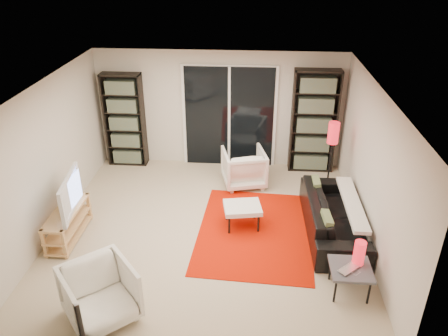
{
  "coord_description": "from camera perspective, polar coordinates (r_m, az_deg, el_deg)",
  "views": [
    {
      "loc": [
        0.7,
        -5.92,
        4.23
      ],
      "look_at": [
        0.25,
        0.3,
        1.0
      ],
      "focal_mm": 35.0,
      "sensor_mm": 36.0,
      "label": 1
    }
  ],
  "objects": [
    {
      "name": "floor",
      "position": [
        7.31,
        -2.15,
        -8.0
      ],
      "size": [
        5.0,
        5.0,
        0.0
      ],
      "primitive_type": "plane",
      "color": "#C9B891",
      "rests_on": "ground"
    },
    {
      "name": "wall_back",
      "position": [
        8.98,
        -0.58,
        7.64
      ],
      "size": [
        5.0,
        0.02,
        2.4
      ],
      "primitive_type": "cube",
      "color": "beige",
      "rests_on": "ground"
    },
    {
      "name": "wall_front",
      "position": [
        4.62,
        -5.79,
        -13.73
      ],
      "size": [
        5.0,
        0.02,
        2.4
      ],
      "primitive_type": "cube",
      "color": "beige",
      "rests_on": "ground"
    },
    {
      "name": "wall_left",
      "position": [
        7.38,
        -21.99,
        1.02
      ],
      "size": [
        0.02,
        5.0,
        2.4
      ],
      "primitive_type": "cube",
      "color": "beige",
      "rests_on": "ground"
    },
    {
      "name": "wall_right",
      "position": [
        6.89,
        18.82,
        -0.29
      ],
      "size": [
        0.02,
        5.0,
        2.4
      ],
      "primitive_type": "cube",
      "color": "beige",
      "rests_on": "ground"
    },
    {
      "name": "ceiling",
      "position": [
        6.24,
        -2.53,
        10.29
      ],
      "size": [
        5.0,
        5.0,
        0.02
      ],
      "primitive_type": "cube",
      "color": "white",
      "rests_on": "wall_back"
    },
    {
      "name": "sliding_door",
      "position": [
        8.98,
        0.69,
        6.63
      ],
      "size": [
        1.92,
        0.08,
        2.16
      ],
      "color": "white",
      "rests_on": "ground"
    },
    {
      "name": "bookshelf_left",
      "position": [
        9.26,
        -12.84,
        6.09
      ],
      "size": [
        0.8,
        0.3,
        1.95
      ],
      "color": "black",
      "rests_on": "ground"
    },
    {
      "name": "bookshelf_right",
      "position": [
        8.93,
        11.65,
        5.92
      ],
      "size": [
        0.9,
        0.3,
        2.1
      ],
      "color": "black",
      "rests_on": "ground"
    },
    {
      "name": "tv_stand",
      "position": [
        7.41,
        -19.71,
        -6.81
      ],
      "size": [
        0.36,
        1.14,
        0.5
      ],
      "color": "#EABC73",
      "rests_on": "floor"
    },
    {
      "name": "tv",
      "position": [
        7.13,
        -20.23,
        -3.25
      ],
      "size": [
        0.28,
        1.05,
        0.6
      ],
      "primitive_type": "imported",
      "rotation": [
        0.0,
        0.0,
        1.71
      ],
      "color": "black",
      "rests_on": "tv_stand"
    },
    {
      "name": "rug",
      "position": [
        7.27,
        4.05,
        -8.21
      ],
      "size": [
        1.96,
        2.57,
        0.01
      ],
      "primitive_type": "cube",
      "rotation": [
        0.0,
        0.0,
        -0.06
      ],
      "color": "#C11300",
      "rests_on": "floor"
    },
    {
      "name": "sofa",
      "position": [
        7.3,
        14.05,
        -6.05
      ],
      "size": [
        0.88,
        2.14,
        0.62
      ],
      "primitive_type": "imported",
      "rotation": [
        0.0,
        0.0,
        1.59
      ],
      "color": "black",
      "rests_on": "floor"
    },
    {
      "name": "armchair_back",
      "position": [
        8.44,
        2.61,
        0.07
      ],
      "size": [
        0.94,
        0.96,
        0.72
      ],
      "primitive_type": "imported",
      "rotation": [
        0.0,
        0.0,
        3.38
      ],
      "color": "white",
      "rests_on": "floor"
    },
    {
      "name": "armchair_front",
      "position": [
        5.8,
        -15.89,
        -15.57
      ],
      "size": [
        1.14,
        1.15,
        0.75
      ],
      "primitive_type": "imported",
      "rotation": [
        0.0,
        0.0,
        0.7
      ],
      "color": "white",
      "rests_on": "floor"
    },
    {
      "name": "ottoman",
      "position": [
        7.2,
        2.42,
        -5.28
      ],
      "size": [
        0.67,
        0.58,
        0.4
      ],
      "color": "white",
      "rests_on": "floor"
    },
    {
      "name": "side_table",
      "position": [
        6.18,
        16.22,
        -12.69
      ],
      "size": [
        0.54,
        0.54,
        0.4
      ],
      "color": "#4A4A50",
      "rests_on": "floor"
    },
    {
      "name": "laptop",
      "position": [
        6.1,
        16.38,
        -12.73
      ],
      "size": [
        0.39,
        0.38,
        0.03
      ],
      "primitive_type": "imported",
      "rotation": [
        0.0,
        0.0,
        0.74
      ],
      "color": "silver",
      "rests_on": "side_table"
    },
    {
      "name": "table_lamp",
      "position": [
        6.16,
        17.25,
        -10.53
      ],
      "size": [
        0.15,
        0.15,
        0.35
      ],
      "primitive_type": "cylinder",
      "color": "red",
      "rests_on": "side_table"
    },
    {
      "name": "floor_lamp",
      "position": [
        8.0,
        13.99,
        3.55
      ],
      "size": [
        0.22,
        0.22,
        1.44
      ],
      "color": "black",
      "rests_on": "floor"
    }
  ]
}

